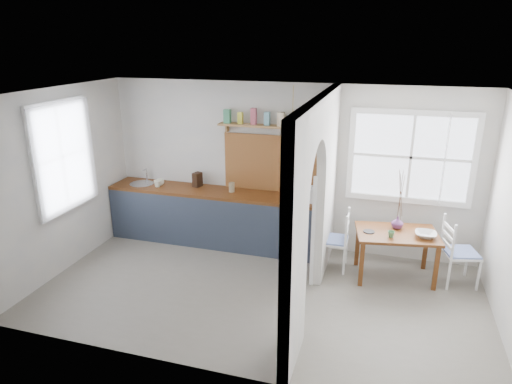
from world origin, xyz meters
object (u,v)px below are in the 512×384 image
(chair_left, at_px, (333,239))
(chair_right, at_px, (461,252))
(dining_table, at_px, (395,255))
(vase, at_px, (397,223))
(kettle, at_px, (313,194))

(chair_left, xyz_separation_m, chair_right, (1.71, 0.03, 0.02))
(dining_table, distance_m, vase, 0.45)
(chair_left, relative_size, kettle, 3.58)
(dining_table, height_order, vase, vase)
(chair_left, distance_m, vase, 0.93)
(dining_table, bearing_deg, chair_left, 168.10)
(dining_table, relative_size, kettle, 4.34)
(kettle, xyz_separation_m, vase, (1.23, -0.12, -0.26))
(chair_left, xyz_separation_m, vase, (0.86, 0.12, 0.32))
(dining_table, bearing_deg, vase, 82.94)
(chair_right, xyz_separation_m, kettle, (-2.08, 0.21, 0.55))
(dining_table, bearing_deg, kettle, 157.67)
(dining_table, relative_size, chair_left, 1.21)
(chair_left, bearing_deg, dining_table, 87.15)
(dining_table, height_order, kettle, kettle)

